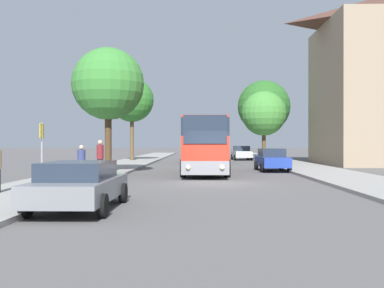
{
  "coord_description": "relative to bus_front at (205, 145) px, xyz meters",
  "views": [
    {
      "loc": [
        -0.6,
        -20.89,
        1.88
      ],
      "look_at": [
        -1.22,
        11.85,
        1.81
      ],
      "focal_mm": 42.0,
      "sensor_mm": 36.0,
      "label": 1
    }
  ],
  "objects": [
    {
      "name": "bus_middle",
      "position": [
        -0.28,
        15.67,
        0.11
      ],
      "size": [
        2.95,
        11.84,
        3.52
      ],
      "rotation": [
        0.0,
        0.0,
        0.01
      ],
      "color": "#2D519E",
      "rests_on": "ground_plane"
    },
    {
      "name": "parked_car_right_near",
      "position": [
        4.5,
        2.57,
        -0.99
      ],
      "size": [
        1.98,
        4.58,
        1.51
      ],
      "rotation": [
        0.0,
        0.0,
        3.15
      ],
      "color": "#233D9E",
      "rests_on": "ground_plane"
    },
    {
      "name": "bus_stop_sign",
      "position": [
        -6.89,
        -9.14,
        -0.02
      ],
      "size": [
        0.08,
        0.45,
        2.59
      ],
      "color": "gray",
      "rests_on": "sidewalk_left"
    },
    {
      "name": "pedestrian_waiting_near",
      "position": [
        -5.55,
        -4.28,
        -0.66
      ],
      "size": [
        0.36,
        0.36,
        1.89
      ],
      "rotation": [
        0.0,
        0.0,
        4.8
      ],
      "color": "#23232D",
      "rests_on": "sidewalk_left"
    },
    {
      "name": "tree_left_near",
      "position": [
        -5.77,
        -1.16,
        3.6
      ],
      "size": [
        4.28,
        4.28,
        7.38
      ],
      "color": "#47331E",
      "rests_on": "sidewalk_left"
    },
    {
      "name": "sidewalk_right",
      "position": [
        7.3,
        -6.76,
        -1.7
      ],
      "size": [
        4.0,
        120.0,
        0.15
      ],
      "primitive_type": "cube",
      "color": "gray",
      "rests_on": "ground_plane"
    },
    {
      "name": "tree_right_mid",
      "position": [
        6.2,
        18.44,
        3.13
      ],
      "size": [
        4.57,
        4.57,
        7.06
      ],
      "color": "#513D23",
      "rests_on": "sidewalk_right"
    },
    {
      "name": "ground_plane",
      "position": [
        0.3,
        -6.76,
        -1.77
      ],
      "size": [
        300.0,
        300.0,
        0.0
      ],
      "primitive_type": "plane",
      "color": "#565454",
      "rests_on": "ground"
    },
    {
      "name": "parked_car_left_curb",
      "position": [
        -3.7,
        -15.1,
        -1.05
      ],
      "size": [
        2.14,
        4.69,
        1.36
      ],
      "rotation": [
        0.0,
        0.0,
        -0.0
      ],
      "color": "slate",
      "rests_on": "ground_plane"
    },
    {
      "name": "bus_front",
      "position": [
        0.0,
        0.0,
        0.0
      ],
      "size": [
        2.82,
        10.6,
        3.31
      ],
      "rotation": [
        0.0,
        0.0,
        -0.01
      ],
      "color": "gray",
      "rests_on": "ground_plane"
    },
    {
      "name": "parked_car_right_far",
      "position": [
        4.24,
        21.93,
        -0.97
      ],
      "size": [
        2.2,
        4.11,
        1.56
      ],
      "rotation": [
        0.0,
        0.0,
        3.2
      ],
      "color": "#B7B7BC",
      "rests_on": "ground_plane"
    },
    {
      "name": "tree_left_far",
      "position": [
        -7.23,
        17.54,
        4.42
      ],
      "size": [
        4.43,
        4.43,
        8.29
      ],
      "color": "brown",
      "rests_on": "sidewalk_left"
    },
    {
      "name": "pedestrian_walking_back",
      "position": [
        -5.79,
        -7.09,
        -0.8
      ],
      "size": [
        0.36,
        0.36,
        1.64
      ],
      "rotation": [
        0.0,
        0.0,
        0.83
      ],
      "color": "#23232D",
      "rests_on": "sidewalk_left"
    },
    {
      "name": "tree_right_near",
      "position": [
        7.71,
        29.13,
        4.69
      ],
      "size": [
        6.62,
        6.62,
        9.64
      ],
      "color": "#47331E",
      "rests_on": "sidewalk_right"
    },
    {
      "name": "sidewalk_left",
      "position": [
        -6.7,
        -6.76,
        -1.7
      ],
      "size": [
        4.0,
        120.0,
        0.15
      ],
      "primitive_type": "cube",
      "color": "gray",
      "rests_on": "ground_plane"
    }
  ]
}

